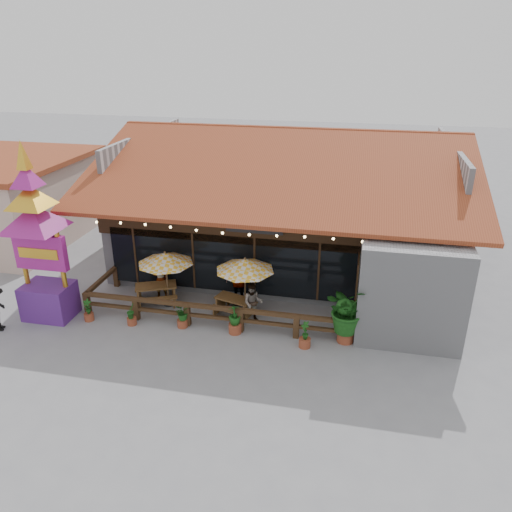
% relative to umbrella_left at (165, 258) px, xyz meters
% --- Properties ---
extents(ground, '(100.00, 100.00, 0.00)m').
position_rel_umbrella_left_xyz_m(ground, '(3.74, -0.79, -2.00)').
color(ground, gray).
rests_on(ground, ground).
extents(restaurant_building, '(15.50, 14.73, 6.09)m').
position_rel_umbrella_left_xyz_m(restaurant_building, '(4.00, 5.82, 0.20)').
color(restaurant_building, '#B3B3B8').
rests_on(restaurant_building, ground).
extents(patio_railing, '(10.00, 2.60, 0.92)m').
position_rel_umbrella_left_xyz_m(patio_railing, '(1.49, -1.06, -1.39)').
color(patio_railing, '#492F1A').
rests_on(patio_railing, ground).
extents(umbrella_left, '(2.29, 2.29, 2.30)m').
position_rel_umbrella_left_xyz_m(umbrella_left, '(0.00, 0.00, 0.00)').
color(umbrella_left, brown).
rests_on(umbrella_left, ground).
extents(umbrella_right, '(2.43, 2.43, 2.36)m').
position_rel_umbrella_left_xyz_m(umbrella_right, '(3.13, -0.07, 0.05)').
color(umbrella_right, brown).
rests_on(umbrella_right, ground).
extents(picnic_table_left, '(2.01, 1.90, 0.77)m').
position_rel_umbrella_left_xyz_m(picnic_table_left, '(-0.54, 0.10, -1.49)').
color(picnic_table_left, brown).
rests_on(picnic_table_left, ground).
extents(picnic_table_right, '(1.70, 1.57, 0.68)m').
position_rel_umbrella_left_xyz_m(picnic_table_right, '(2.70, -0.13, -1.55)').
color(picnic_table_right, brown).
rests_on(picnic_table_right, ground).
extents(thai_sign_tower, '(2.66, 2.66, 7.13)m').
position_rel_umbrella_left_xyz_m(thai_sign_tower, '(-4.03, -1.74, 1.77)').
color(thai_sign_tower, '#55227E').
rests_on(thai_sign_tower, ground).
extents(tropical_plant, '(2.05, 2.05, 2.15)m').
position_rel_umbrella_left_xyz_m(tropical_plant, '(6.95, -1.18, -0.77)').
color(tropical_plant, brown).
rests_on(tropical_plant, ground).
extents(diner_a, '(0.70, 0.62, 1.61)m').
position_rel_umbrella_left_xyz_m(diner_a, '(-0.52, 0.58, -1.20)').
color(diner_a, '#331E10').
rests_on(diner_a, ground).
extents(diner_b, '(0.82, 0.68, 1.51)m').
position_rel_umbrella_left_xyz_m(diner_b, '(3.51, -0.48, -1.25)').
color(diner_b, '#331E10').
rests_on(diner_b, ground).
extents(diner_c, '(1.09, 0.52, 1.80)m').
position_rel_umbrella_left_xyz_m(diner_c, '(2.68, 0.81, -1.10)').
color(diner_c, '#331E10').
rests_on(diner_c, ground).
extents(planter_a, '(0.35, 0.35, 0.87)m').
position_rel_umbrella_left_xyz_m(planter_a, '(-2.48, -1.74, -1.64)').
color(planter_a, brown).
rests_on(planter_a, ground).
extents(planter_b, '(0.35, 0.38, 0.86)m').
position_rel_umbrella_left_xyz_m(planter_b, '(-0.78, -1.68, -1.61)').
color(planter_b, brown).
rests_on(planter_b, ground).
extents(planter_c, '(0.63, 0.57, 0.92)m').
position_rel_umbrella_left_xyz_m(planter_c, '(1.09, -1.46, -1.49)').
color(planter_c, brown).
rests_on(planter_c, ground).
extents(planter_d, '(0.57, 0.57, 1.12)m').
position_rel_umbrella_left_xyz_m(planter_d, '(3.07, -1.45, -1.46)').
color(planter_d, brown).
rests_on(planter_d, ground).
extents(planter_e, '(0.40, 0.42, 0.99)m').
position_rel_umbrella_left_xyz_m(planter_e, '(5.61, -1.82, -1.59)').
color(planter_e, brown).
rests_on(planter_e, ground).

